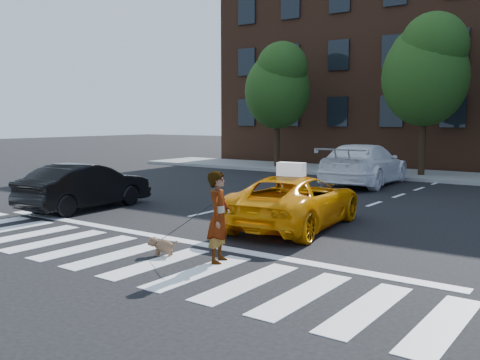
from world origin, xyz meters
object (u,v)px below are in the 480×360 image
(taxi, at_px, (295,201))
(white_suv, at_px, (364,164))
(tree_mid, at_px, (426,67))
(tree_left, at_px, (278,83))
(woman, at_px, (219,217))
(dog, at_px, (162,245))
(black_sedan, at_px, (86,186))

(taxi, xyz_separation_m, white_suv, (-1.95, 8.87, 0.18))
(tree_mid, relative_size, taxi, 1.57)
(tree_left, height_order, woman, tree_left)
(white_suv, xyz_separation_m, dog, (1.27, -12.75, -0.60))
(black_sedan, distance_m, white_suv, 11.01)
(tree_left, xyz_separation_m, white_suv, (6.39, -3.79, -3.63))
(tree_left, bearing_deg, taxi, -56.63)
(tree_left, relative_size, woman, 3.91)
(tree_left, distance_m, dog, 18.72)
(black_sedan, bearing_deg, white_suv, -115.96)
(tree_mid, distance_m, taxi, 13.38)
(dog, bearing_deg, black_sedan, 133.31)
(taxi, relative_size, black_sedan, 1.12)
(tree_left, relative_size, taxi, 1.44)
(tree_mid, relative_size, dog, 11.91)
(tree_left, bearing_deg, white_suv, -30.71)
(taxi, bearing_deg, white_suv, -84.16)
(taxi, bearing_deg, tree_left, -63.22)
(taxi, bearing_deg, dog, 73.48)
(white_suv, bearing_deg, woman, 96.64)
(taxi, distance_m, woman, 3.65)
(white_suv, bearing_deg, taxi, 97.96)
(tree_left, xyz_separation_m, black_sedan, (2.13, -13.95, -3.78))
(black_sedan, bearing_deg, dog, 151.59)
(woman, distance_m, dog, 1.36)
(black_sedan, height_order, woman, woman)
(taxi, bearing_deg, black_sedan, 5.07)
(woman, bearing_deg, taxi, -11.94)
(tree_mid, height_order, taxi, tree_mid)
(black_sedan, relative_size, white_suv, 0.72)
(dog, bearing_deg, woman, -8.78)
(tree_mid, bearing_deg, white_suv, -106.37)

